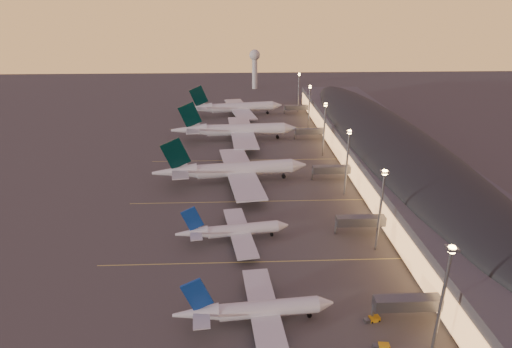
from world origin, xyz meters
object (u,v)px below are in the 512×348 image
(airliner_wide_far, at_px, (234,108))
(airliner_wide_near, at_px, (232,170))
(airliner_narrow_south, at_px, (255,310))
(airliner_narrow_north, at_px, (233,230))
(baggage_tug_a, at_px, (382,346))
(baggage_tug_b, at_px, (372,319))
(airliner_wide_mid, at_px, (235,130))
(radar_tower, at_px, (255,63))

(airliner_wide_far, bearing_deg, airliner_wide_near, -100.03)
(airliner_narrow_south, height_order, airliner_narrow_north, airliner_narrow_south)
(baggage_tug_a, bearing_deg, baggage_tug_b, 92.87)
(airliner_narrow_south, distance_m, baggage_tug_b, 27.48)
(airliner_narrow_south, relative_size, baggage_tug_b, 9.39)
(airliner_wide_near, relative_size, airliner_wide_far, 0.98)
(airliner_narrow_south, distance_m, airliner_wide_far, 194.95)
(airliner_wide_far, bearing_deg, airliner_wide_mid, -99.09)
(airliner_wide_near, xyz_separation_m, baggage_tug_a, (33.04, -93.05, -4.76))
(airliner_wide_near, distance_m, airliner_wide_mid, 57.93)
(airliner_wide_near, xyz_separation_m, radar_tower, (17.57, 205.81, 16.64))
(airliner_narrow_north, relative_size, baggage_tug_a, 9.80)
(airliner_wide_far, bearing_deg, baggage_tug_a, -90.75)
(airliner_narrow_south, distance_m, airliner_wide_mid, 141.92)
(airliner_narrow_north, distance_m, airliner_wide_far, 157.53)
(airliner_wide_mid, bearing_deg, baggage_tug_b, -81.09)
(baggage_tug_a, relative_size, baggage_tug_b, 0.91)
(airliner_narrow_south, bearing_deg, baggage_tug_b, -6.92)
(airliner_narrow_north, bearing_deg, radar_tower, 77.48)
(airliner_wide_mid, height_order, airliner_wide_far, airliner_wide_mid)
(airliner_narrow_south, xyz_separation_m, baggage_tug_b, (27.31, -0.78, -2.93))
(airliner_narrow_north, xyz_separation_m, airliner_wide_mid, (0.13, 104.47, 2.24))
(airliner_wide_near, relative_size, baggage_tug_a, 17.55)
(airliner_wide_mid, height_order, baggage_tug_a, airliner_wide_mid)
(radar_tower, height_order, baggage_tug_a, radar_tower)
(airliner_wide_near, bearing_deg, baggage_tug_a, -78.50)
(airliner_narrow_south, relative_size, airliner_narrow_north, 1.05)
(airliner_narrow_north, relative_size, airliner_wide_mid, 0.53)
(airliner_wide_mid, bearing_deg, airliner_wide_near, -94.96)
(airliner_wide_mid, distance_m, baggage_tug_a, 154.40)
(airliner_wide_mid, xyz_separation_m, baggage_tug_b, (32.44, -142.60, -5.01))
(airliner_wide_near, relative_size, airliner_wide_mid, 0.95)
(airliner_narrow_south, distance_m, airliner_wide_near, 84.14)
(airliner_wide_far, relative_size, baggage_tug_a, 17.85)
(baggage_tug_a, bearing_deg, airliner_wide_far, 105.15)
(baggage_tug_b, bearing_deg, airliner_narrow_north, 118.43)
(airliner_narrow_north, distance_m, airliner_wide_mid, 104.49)
(baggage_tug_a, distance_m, baggage_tug_b, 8.39)
(airliner_narrow_south, distance_m, radar_tower, 290.51)
(airliner_narrow_south, relative_size, baggage_tug_a, 10.31)
(airliner_wide_far, distance_m, baggage_tug_b, 198.49)
(airliner_wide_mid, height_order, radar_tower, radar_tower)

